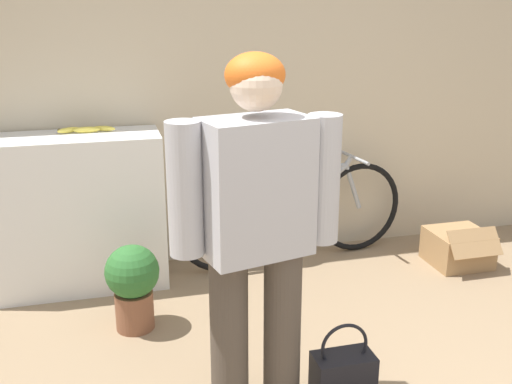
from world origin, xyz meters
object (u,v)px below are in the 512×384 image
Objects in this scene: banana at (86,130)px; bicycle at (294,213)px; person at (256,220)px; cardboard_box at (458,247)px; potted_plant at (133,282)px; handbag at (343,374)px.

bicycle is at bearing -2.00° from banana.
person reaches higher than cardboard_box.
banana is 1.04m from potted_plant.
person is 4.09× the size of handbag.
person is 1.16m from potted_plant.
handbag is (-0.27, -1.55, -0.23)m from bicycle.
banana is 0.93× the size of handbag.
person is at bearing 175.15° from handbag.
person is 3.64× the size of cardboard_box.
person is at bearing -60.48° from potted_plant.
person reaches higher than potted_plant.
person reaches higher than handbag.
banana reaches higher than handbag.
bicycle is at bearing 162.20° from cardboard_box.
person is 0.93× the size of bicycle.
cardboard_box is (2.45, -0.40, -0.89)m from banana.
cardboard_box is 2.28m from potted_plant.
potted_plant is (-1.16, -0.67, -0.08)m from bicycle.
cardboard_box is (1.36, 1.20, -0.00)m from handbag.
potted_plant is at bearing -156.42° from bicycle.
handbag is (1.08, -1.60, -0.88)m from banana.
potted_plant is (-0.89, 0.88, 0.16)m from handbag.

